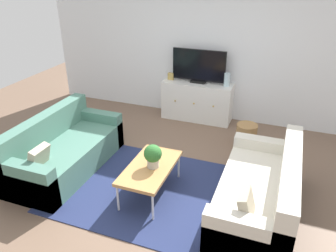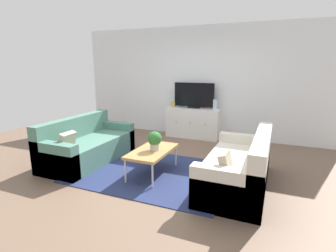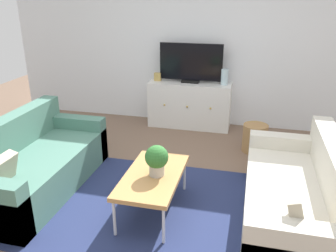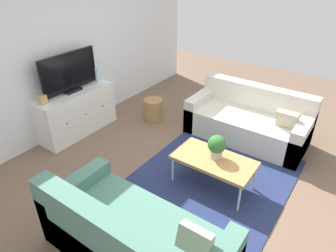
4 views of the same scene
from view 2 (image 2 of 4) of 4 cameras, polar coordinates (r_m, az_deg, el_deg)
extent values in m
plane|color=brown|center=(4.61, -2.40, -9.44)|extent=(10.00, 10.00, 0.00)
cube|color=white|center=(6.66, 7.05, 9.41)|extent=(6.40, 0.12, 2.70)
cube|color=navy|center=(4.48, -3.23, -10.04)|extent=(2.50, 1.90, 0.01)
cube|color=#4C7A6B|center=(5.15, -16.67, -4.99)|extent=(0.86, 1.86, 0.43)
cube|color=#4C7A6B|center=(5.31, -19.56, -2.48)|extent=(0.20, 1.86, 0.82)
cube|color=#4C7A6B|center=(5.77, -11.45, -1.97)|extent=(0.86, 0.18, 0.58)
cube|color=#4C7A6B|center=(4.55, -23.46, -6.89)|extent=(0.86, 0.18, 0.58)
cube|color=#B2A58C|center=(4.60, -21.17, -3.13)|extent=(0.18, 0.30, 0.32)
cube|color=beige|center=(4.08, 14.61, -9.69)|extent=(0.86, 1.86, 0.43)
cube|color=beige|center=(3.98, 19.50, -7.59)|extent=(0.20, 1.86, 0.82)
cube|color=beige|center=(4.83, 16.18, -5.18)|extent=(0.86, 0.18, 0.58)
cube|color=beige|center=(3.29, 12.41, -13.80)|extent=(0.86, 0.18, 0.58)
cube|color=#B2A58C|center=(3.41, 12.55, -8.09)|extent=(0.18, 0.30, 0.32)
cube|color=#B7844C|center=(4.29, -3.44, -5.48)|extent=(0.54, 1.01, 0.04)
cylinder|color=silver|center=(4.09, -9.28, -9.74)|extent=(0.03, 0.03, 0.38)
cylinder|color=silver|center=(3.88, -3.40, -10.88)|extent=(0.03, 0.03, 0.38)
cylinder|color=silver|center=(4.85, -3.40, -5.90)|extent=(0.03, 0.03, 0.38)
cylinder|color=silver|center=(4.67, 1.71, -6.63)|extent=(0.03, 0.03, 0.38)
cylinder|color=#B7B2A8|center=(4.24, -2.94, -4.56)|extent=(0.15, 0.15, 0.11)
sphere|color=#2D6B2D|center=(4.20, -2.96, -2.73)|extent=(0.23, 0.23, 0.23)
cube|color=white|center=(6.55, 5.51, 0.71)|extent=(1.32, 0.44, 0.74)
sphere|color=#B79338|center=(6.45, 1.76, 0.90)|extent=(0.03, 0.03, 0.03)
sphere|color=#B79338|center=(6.33, 4.88, 0.63)|extent=(0.03, 0.03, 0.03)
sphere|color=#B79338|center=(6.23, 8.10, 0.34)|extent=(0.03, 0.03, 0.03)
cube|color=black|center=(6.50, 5.63, 4.09)|extent=(0.28, 0.16, 0.04)
cube|color=black|center=(6.46, 5.69, 6.81)|extent=(1.00, 0.04, 0.58)
cylinder|color=silver|center=(6.33, 10.27, 4.65)|extent=(0.11, 0.11, 0.25)
cube|color=tan|center=(6.65, 1.14, 4.75)|extent=(0.11, 0.07, 0.13)
cylinder|color=#9E7547|center=(5.64, 13.51, -3.43)|extent=(0.34, 0.34, 0.39)
camera|label=1|loc=(1.13, -36.49, 75.11)|focal=35.55mm
camera|label=3|loc=(1.24, -32.59, 28.12)|focal=37.42mm
camera|label=4|loc=(5.26, -42.26, 19.70)|focal=32.16mm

